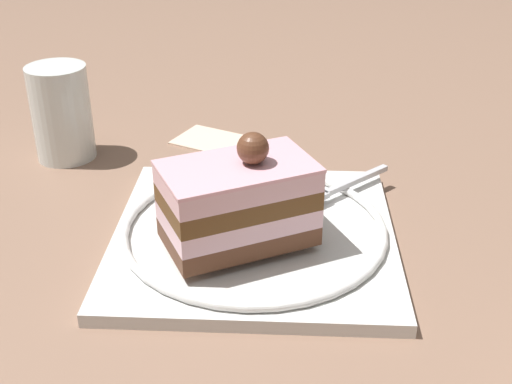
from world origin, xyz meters
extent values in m
plane|color=#896853|center=(0.00, 0.00, 0.00)|extent=(2.40, 2.40, 0.00)
cube|color=white|center=(0.01, 0.00, 0.01)|extent=(0.23, 0.23, 0.01)
torus|color=white|center=(0.01, 0.00, 0.01)|extent=(0.22, 0.22, 0.01)
cube|color=brown|center=(0.04, -0.01, 0.03)|extent=(0.11, 0.13, 0.02)
cube|color=silver|center=(0.04, -0.01, 0.04)|extent=(0.11, 0.13, 0.02)
cube|color=brown|center=(0.04, -0.01, 0.06)|extent=(0.11, 0.13, 0.02)
cube|color=beige|center=(0.04, -0.01, 0.07)|extent=(0.11, 0.13, 0.02)
cube|color=#F1B4C4|center=(0.04, -0.01, 0.08)|extent=(0.11, 0.13, 0.00)
sphere|color=brown|center=(0.03, 0.00, 0.10)|extent=(0.02, 0.02, 0.02)
ellipsoid|color=white|center=(-0.06, 0.01, 0.04)|extent=(0.04, 0.04, 0.04)
cube|color=silver|center=(-0.06, 0.09, 0.02)|extent=(0.06, 0.07, 0.00)
cube|color=silver|center=(-0.03, 0.06, 0.02)|extent=(0.02, 0.02, 0.00)
cube|color=silver|center=(-0.02, 0.04, 0.02)|extent=(0.02, 0.02, 0.00)
cube|color=silver|center=(-0.02, 0.04, 0.02)|extent=(0.02, 0.02, 0.00)
cube|color=silver|center=(-0.01, 0.04, 0.02)|extent=(0.02, 0.02, 0.00)
cube|color=silver|center=(-0.01, 0.04, 0.02)|extent=(0.02, 0.02, 0.00)
cylinder|color=white|center=(-0.15, -0.20, 0.05)|extent=(0.06, 0.06, 0.10)
cylinder|color=beige|center=(-0.15, -0.20, 0.03)|extent=(0.05, 0.05, 0.04)
cube|color=beige|center=(-0.19, -0.04, 0.00)|extent=(0.10, 0.12, 0.00)
camera|label=1|loc=(0.49, 0.02, 0.30)|focal=46.74mm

